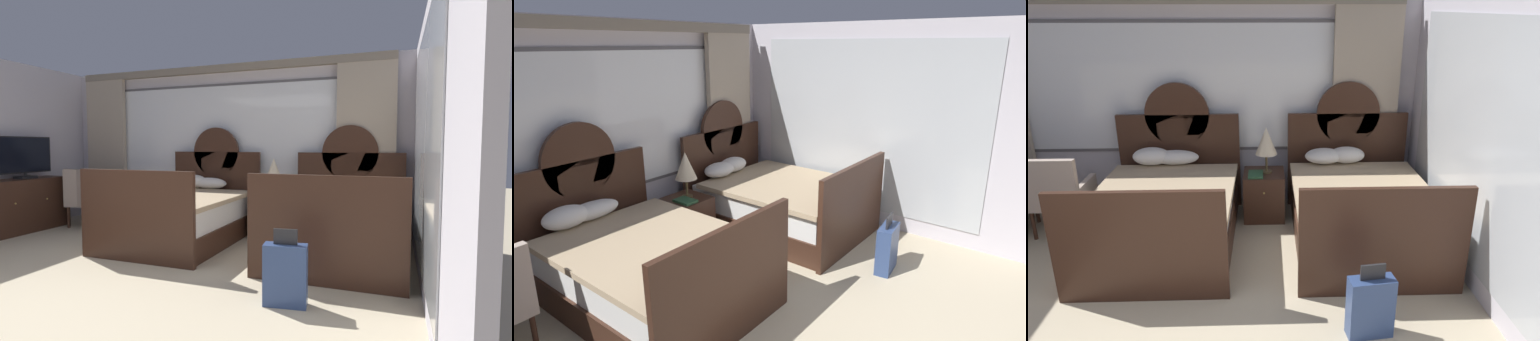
% 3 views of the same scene
% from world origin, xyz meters
% --- Properties ---
extents(ground_plane, '(24.00, 24.00, 0.00)m').
position_xyz_m(ground_plane, '(0.00, 0.00, 0.00)').
color(ground_plane, '#BCAD8E').
extents(wall_back_window, '(6.02, 0.22, 2.70)m').
position_xyz_m(wall_back_window, '(0.00, 3.88, 1.42)').
color(wall_back_window, silver).
rests_on(wall_back_window, ground_plane).
extents(wall_right_mirror, '(0.08, 4.48, 2.70)m').
position_xyz_m(wall_right_mirror, '(3.04, 1.67, 1.35)').
color(wall_right_mirror, silver).
rests_on(wall_right_mirror, ground_plane).
extents(bed_near_window, '(1.54, 2.17, 1.65)m').
position_xyz_m(bed_near_window, '(-0.04, 2.72, 0.38)').
color(bed_near_window, '#382116').
rests_on(bed_near_window, ground_plane).
extents(bed_near_mirror, '(1.54, 2.17, 1.65)m').
position_xyz_m(bed_near_mirror, '(2.13, 2.72, 0.38)').
color(bed_near_mirror, '#382116').
rests_on(bed_near_mirror, ground_plane).
extents(nightstand_between_beds, '(0.51, 0.53, 0.60)m').
position_xyz_m(nightstand_between_beds, '(1.05, 3.35, 0.30)').
color(nightstand_between_beds, '#382116').
rests_on(nightstand_between_beds, ground_plane).
extents(table_lamp_on_nightstand, '(0.27, 0.27, 0.58)m').
position_xyz_m(table_lamp_on_nightstand, '(1.08, 3.36, 0.99)').
color(table_lamp_on_nightstand, brown).
rests_on(table_lamp_on_nightstand, nightstand_between_beds).
extents(book_on_nightstand, '(0.18, 0.26, 0.03)m').
position_xyz_m(book_on_nightstand, '(0.95, 3.25, 0.61)').
color(book_on_nightstand, '#285133').
rests_on(book_on_nightstand, nightstand_between_beds).
extents(dresser_minibar, '(0.53, 1.97, 0.83)m').
position_xyz_m(dresser_minibar, '(-2.76, 2.02, 0.42)').
color(dresser_minibar, '#382116').
rests_on(dresser_minibar, ground_plane).
extents(tv_flatscreen, '(0.20, 0.91, 0.66)m').
position_xyz_m(tv_flatscreen, '(-2.73, 2.39, 1.18)').
color(tv_flatscreen, black).
rests_on(tv_flatscreen, dresser_minibar).
extents(armchair_by_window_left, '(0.62, 0.62, 0.97)m').
position_xyz_m(armchair_by_window_left, '(-1.33, 3.00, 0.51)').
color(armchair_by_window_left, '#B29E8E').
rests_on(armchair_by_window_left, ground_plane).
extents(armchair_by_window_centre, '(0.75, 0.75, 0.97)m').
position_xyz_m(armchair_by_window_centre, '(-2.11, 3.00, 0.51)').
color(armchair_by_window_centre, '#B29E8E').
rests_on(armchair_by_window_centre, ground_plane).
extents(armchair_by_window_right, '(0.76, 0.76, 0.97)m').
position_xyz_m(armchair_by_window_right, '(-2.07, 3.01, 0.51)').
color(armchair_by_window_right, '#B29E8E').
rests_on(armchair_by_window_right, ground_plane).
extents(suitcase_on_floor, '(0.38, 0.20, 0.66)m').
position_xyz_m(suitcase_on_floor, '(1.91, 1.08, 0.27)').
color(suitcase_on_floor, navy).
rests_on(suitcase_on_floor, ground_plane).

